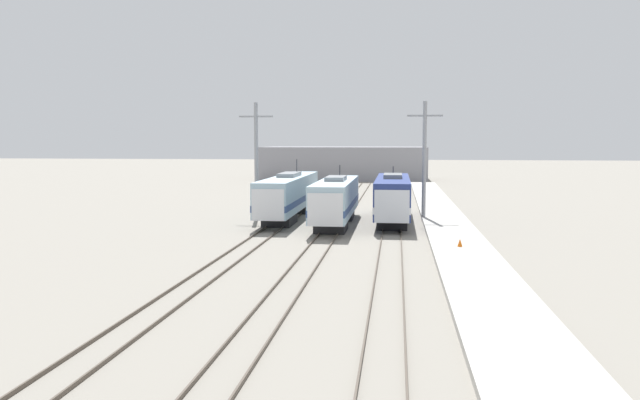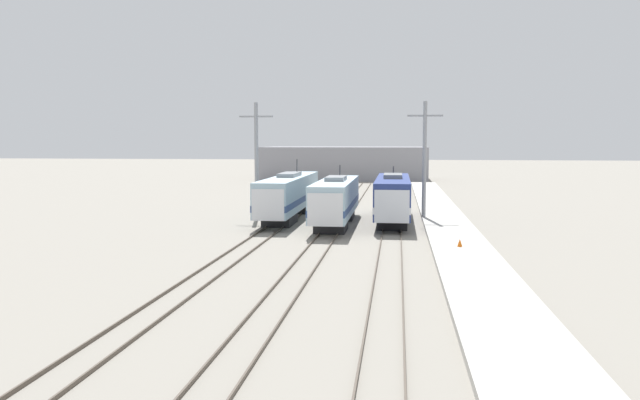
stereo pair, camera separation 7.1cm
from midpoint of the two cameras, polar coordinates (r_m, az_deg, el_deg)
name	(u,v)px [view 1 (the left image)]	position (r m, az deg, el deg)	size (l,w,h in m)	color
ground_plane	(327,237)	(47.03, 0.60, -3.38)	(400.00, 400.00, 0.00)	gray
rail_pair_far_left	(264,235)	(47.80, -5.17, -3.17)	(1.51, 120.00, 0.15)	#4C4238
rail_pair_center	(327,236)	(47.02, 0.60, -3.29)	(1.51, 120.00, 0.15)	#4C4238
rail_pair_far_right	(391,237)	(46.73, 6.50, -3.38)	(1.51, 120.00, 0.15)	#4C4238
locomotive_far_left	(289,195)	(58.12, -2.93, 0.46)	(2.86, 19.80, 5.39)	#232326
locomotive_center	(335,200)	(53.06, 1.38, -0.04)	(2.90, 16.15, 5.03)	#232326
locomotive_far_right	(393,198)	(55.50, 6.62, 0.22)	(2.94, 16.43, 4.82)	black
catenary_tower_left	(256,158)	(58.43, -5.88, 3.82)	(3.18, 0.36, 10.75)	gray
catenary_tower_right	(424,159)	(57.00, 9.48, 3.73)	(3.18, 0.36, 10.75)	gray
platform	(455,237)	(46.91, 12.20, -3.33)	(4.00, 120.00, 0.33)	#A8A59E
traffic_cone	(460,243)	(41.71, 12.63, -3.83)	(0.33, 0.33, 0.51)	orange
depot_building	(345,163)	(118.49, 2.27, 3.39)	(30.53, 14.56, 6.13)	gray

